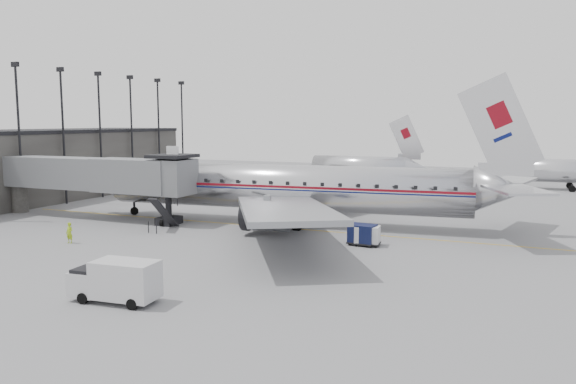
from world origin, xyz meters
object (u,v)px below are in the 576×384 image
Objects in this scene: baggage_cart_white at (367,235)px; ramp_worker at (70,233)px; service_van at (115,280)px; baggage_cart_navy at (362,234)px; airliner at (291,188)px.

baggage_cart_white is 22.79m from ramp_worker.
baggage_cart_white is (8.70, 18.00, -0.37)m from service_van.
service_van is 19.83m from baggage_cart_navy.
ramp_worker is (-12.60, -14.21, -2.53)m from airliner.
ramp_worker is (-12.64, 10.00, -0.35)m from service_van.
ramp_worker is at bearing -164.09° from baggage_cart_white.
airliner is 21.11× the size of baggage_cart_white.
service_van reaches higher than ramp_worker.
service_van is 2.18× the size of baggage_cart_navy.
airliner is 19.00× the size of baggage_cart_navy.
airliner is 24.31m from service_van.
baggage_cart_navy is (8.31, 18.00, -0.32)m from service_van.
service_van reaches higher than baggage_cart_white.
baggage_cart_white is at bearing 8.10° from baggage_cart_navy.
service_van is 2.97× the size of ramp_worker.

